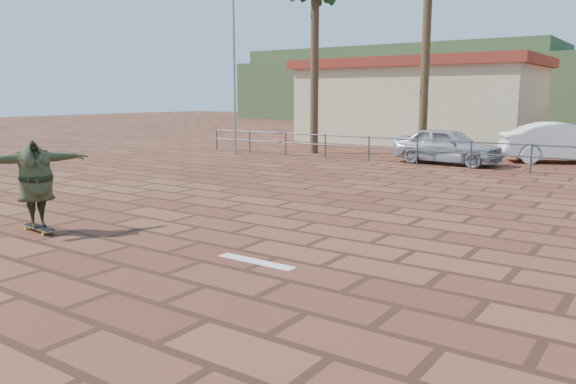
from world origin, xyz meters
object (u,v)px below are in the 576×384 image
object	(u,v)px
longboard	(39,228)
car_silver	(447,146)
skateboarder	(36,184)
car_white	(565,143)

from	to	relation	value
longboard	car_silver	xyz separation A→B (m)	(2.68, 15.04, 0.61)
skateboarder	car_silver	size ratio (longest dim) A/B	0.50
longboard	skateboarder	xyz separation A→B (m)	(-0.00, -0.00, 0.85)
longboard	car_silver	size ratio (longest dim) A/B	0.26
longboard	skateboarder	world-z (taller)	skateboarder
longboard	car_silver	world-z (taller)	car_silver
car_white	longboard	bearing A→B (deg)	136.04
car_silver	car_white	distance (m)	4.66
car_silver	skateboarder	bearing A→B (deg)	174.25
skateboarder	car_white	world-z (taller)	skateboarder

